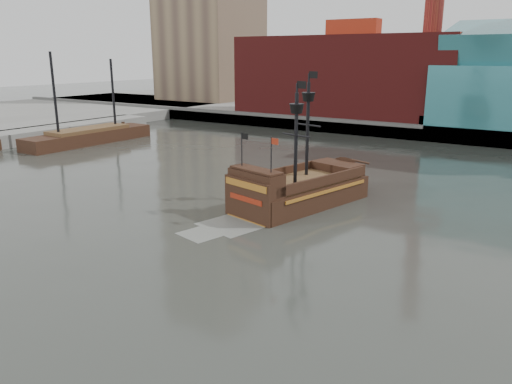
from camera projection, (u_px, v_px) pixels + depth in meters
The scene contains 6 objects.
ground at pixel (209, 301), 28.35m from camera, with size 400.00×400.00×0.00m, color #2C2F29.
promenade_far at pixel (487, 118), 102.40m from camera, with size 220.00×60.00×2.00m, color slate.
seawall at pixel (455, 136), 78.49m from camera, with size 220.00×1.00×2.60m, color #4C4C49.
pier at pixel (46, 133), 82.85m from camera, with size 6.00×40.00×2.00m, color slate.
pirate_ship at pixel (299, 193), 46.25m from camera, with size 9.12×18.10×13.00m.
docked_vessel at pixel (89, 137), 78.95m from camera, with size 5.21×21.69×14.70m.
Camera 1 is at (16.28, -20.05, 13.52)m, focal length 35.00 mm.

